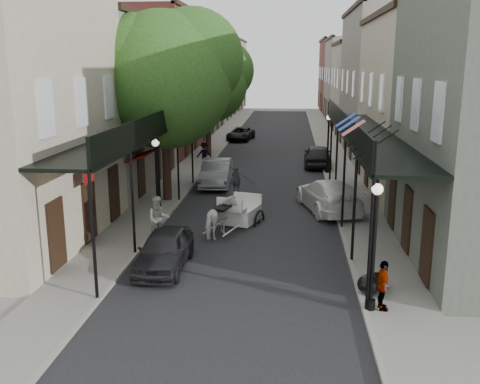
% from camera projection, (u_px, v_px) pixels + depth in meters
% --- Properties ---
extents(ground, '(140.00, 140.00, 0.00)m').
position_uv_depth(ground, '(236.00, 280.00, 17.72)').
color(ground, gray).
rests_on(ground, ground).
extents(road, '(8.00, 90.00, 0.01)m').
position_uv_depth(road, '(265.00, 167.00, 37.08)').
color(road, black).
rests_on(road, ground).
extents(sidewalk_left, '(2.20, 90.00, 0.12)m').
position_uv_depth(sidewalk_left, '(194.00, 165.00, 37.53)').
color(sidewalk_left, gray).
rests_on(sidewalk_left, ground).
extents(sidewalk_right, '(2.20, 90.00, 0.12)m').
position_uv_depth(sidewalk_right, '(338.00, 168.00, 36.60)').
color(sidewalk_right, gray).
rests_on(sidewalk_right, ground).
extents(building_row_left, '(5.00, 80.00, 10.50)m').
position_uv_depth(building_row_left, '(173.00, 84.00, 46.32)').
color(building_row_left, '#BEB098').
rests_on(building_row_left, ground).
extents(building_row_right, '(5.00, 80.00, 10.50)m').
position_uv_depth(building_row_right, '(375.00, 85.00, 44.73)').
color(building_row_right, gray).
rests_on(building_row_right, ground).
extents(gallery_left, '(2.20, 18.05, 4.88)m').
position_uv_depth(gallery_left, '(146.00, 131.00, 23.97)').
color(gallery_left, black).
rests_on(gallery_left, sidewalk_left).
extents(gallery_right, '(2.20, 18.05, 4.88)m').
position_uv_depth(gallery_right, '(362.00, 134.00, 23.08)').
color(gallery_right, black).
rests_on(gallery_right, sidewalk_right).
extents(tree_near, '(7.31, 6.80, 9.63)m').
position_uv_depth(tree_near, '(172.00, 74.00, 26.44)').
color(tree_near, '#382619').
rests_on(tree_near, sidewalk_left).
extents(tree_far, '(6.45, 6.00, 8.61)m').
position_uv_depth(tree_far, '(213.00, 79.00, 40.15)').
color(tree_far, '#382619').
rests_on(tree_far, sidewalk_left).
extents(lamppost_right_near, '(0.32, 0.32, 3.71)m').
position_uv_depth(lamppost_right_near, '(374.00, 246.00, 14.93)').
color(lamppost_right_near, black).
rests_on(lamppost_right_near, sidewalk_right).
extents(lamppost_left, '(0.32, 0.32, 3.71)m').
position_uv_depth(lamppost_left, '(157.00, 179.00, 23.43)').
color(lamppost_left, black).
rests_on(lamppost_left, sidewalk_left).
extents(lamppost_right_far, '(0.32, 0.32, 3.71)m').
position_uv_depth(lamppost_right_far, '(328.00, 143.00, 34.28)').
color(lamppost_right_far, black).
rests_on(lamppost_right_far, sidewalk_right).
extents(horse, '(1.39, 2.08, 1.61)m').
position_uv_depth(horse, '(221.00, 218.00, 21.98)').
color(horse, silver).
rests_on(horse, ground).
extents(carriage, '(2.10, 2.66, 2.70)m').
position_uv_depth(carriage, '(244.00, 199.00, 24.18)').
color(carriage, black).
rests_on(carriage, ground).
extents(pedestrian_walking, '(1.11, 1.00, 1.87)m').
position_uv_depth(pedestrian_walking, '(158.00, 219.00, 21.41)').
color(pedestrian_walking, '#B2B3A9').
rests_on(pedestrian_walking, ground).
extents(pedestrian_sidewalk_left, '(1.16, 0.82, 1.63)m').
position_uv_depth(pedestrian_sidewalk_left, '(204.00, 154.00, 36.74)').
color(pedestrian_sidewalk_left, gray).
rests_on(pedestrian_sidewalk_left, sidewalk_left).
extents(pedestrian_sidewalk_right, '(0.39, 0.88, 1.48)m').
position_uv_depth(pedestrian_sidewalk_right, '(383.00, 286.00, 15.17)').
color(pedestrian_sidewalk_right, gray).
rests_on(pedestrian_sidewalk_right, sidewalk_right).
extents(car_left_near, '(1.61, 3.98, 1.35)m').
position_uv_depth(car_left_near, '(164.00, 250.00, 18.64)').
color(car_left_near, black).
rests_on(car_left_near, ground).
extents(car_left_mid, '(1.84, 4.74, 1.54)m').
position_uv_depth(car_left_mid, '(216.00, 173.00, 31.33)').
color(car_left_mid, gray).
rests_on(car_left_mid, ground).
extents(car_left_far, '(2.58, 4.61, 1.22)m').
position_uv_depth(car_left_far, '(241.00, 134.00, 49.86)').
color(car_left_far, black).
rests_on(car_left_far, ground).
extents(car_right_near, '(3.43, 5.75, 1.56)m').
position_uv_depth(car_right_near, '(328.00, 195.00, 25.91)').
color(car_right_near, white).
rests_on(car_right_near, ground).
extents(car_right_far, '(1.92, 4.59, 1.55)m').
position_uv_depth(car_right_far, '(318.00, 156.00, 37.07)').
color(car_right_far, black).
rests_on(car_right_far, ground).
extents(trash_bags, '(0.97, 1.12, 0.60)m').
position_uv_depth(trash_bags, '(372.00, 283.00, 16.51)').
color(trash_bags, black).
rests_on(trash_bags, sidewalk_right).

